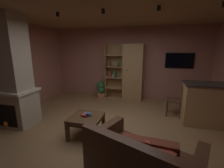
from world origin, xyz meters
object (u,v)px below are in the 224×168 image
potted_floor_plant (101,89)px  wall_mounted_tv (179,61)px  table_book_0 (86,114)px  table_book_1 (84,115)px  kitchen_bar_counter (214,105)px  dining_chair (178,98)px  table_book_2 (89,114)px  bookshelf_cabinet (130,73)px  coffee_table (86,120)px  stone_fireplace (11,78)px  leather_couch (142,165)px

potted_floor_plant → wall_mounted_tv: (2.83, 0.32, 1.17)m
table_book_0 → table_book_1: bearing=-87.4°
kitchen_bar_counter → dining_chair: 0.87m
kitchen_bar_counter → table_book_0: (-2.91, -1.20, -0.06)m
dining_chair → wall_mounted_tv: size_ratio=0.97×
table_book_1 → table_book_2: bearing=22.1°
wall_mounted_tv → bookshelf_cabinet: bearing=-172.9°
kitchen_bar_counter → potted_floor_plant: bearing=157.4°
coffee_table → dining_chair: bearing=37.9°
table_book_1 → dining_chair: 2.68m
kitchen_bar_counter → bookshelf_cabinet: bearing=146.3°
coffee_table → wall_mounted_tv: wall_mounted_tv is taller
bookshelf_cabinet → wall_mounted_tv: size_ratio=2.18×
table_book_0 → table_book_1: size_ratio=1.03×
stone_fireplace → table_book_2: (2.04, -0.07, -0.68)m
coffee_table → potted_floor_plant: bearing=102.1°
kitchen_bar_counter → table_book_2: (-2.82, -1.25, -0.01)m
table_book_1 → table_book_2: size_ratio=1.11×
table_book_2 → wall_mounted_tv: (2.20, 3.01, 0.97)m
dining_chair → potted_floor_plant: (-2.67, 1.08, -0.20)m
table_book_2 → potted_floor_plant: potted_floor_plant is taller
table_book_2 → wall_mounted_tv: size_ratio=0.13×
table_book_1 → kitchen_bar_counter: bearing=23.8°
leather_couch → potted_floor_plant: size_ratio=2.68×
leather_couch → table_book_0: bearing=142.1°
table_book_1 → table_book_2: (0.09, 0.04, 0.02)m
table_book_2 → dining_chair: dining_chair is taller
table_book_2 → leather_couch: bearing=-38.6°
leather_couch → table_book_1: bearing=144.3°
stone_fireplace → table_book_2: size_ratio=22.51×
table_book_1 → potted_floor_plant: 2.78m
table_book_1 → table_book_2: table_book_2 is taller
dining_chair → stone_fireplace: bearing=-159.3°
kitchen_bar_counter → table_book_1: kitchen_bar_counter is taller
table_book_2 → potted_floor_plant: 2.77m
table_book_0 → dining_chair: (2.12, 1.57, 0.05)m
potted_floor_plant → wall_mounted_tv: size_ratio=0.68×
stone_fireplace → table_book_1: size_ratio=20.33×
table_book_1 → dining_chair: (2.12, 1.64, 0.02)m
coffee_table → kitchen_bar_counter: bearing=23.7°
stone_fireplace → kitchen_bar_counter: stone_fireplace is taller
stone_fireplace → leather_couch: bearing=-17.7°
stone_fireplace → wall_mounted_tv: (4.24, 2.93, 0.29)m
table_book_1 → dining_chair: bearing=37.8°
stone_fireplace → table_book_2: stone_fireplace is taller
leather_couch → table_book_1: leather_couch is taller
leather_couch → stone_fireplace: bearing=162.3°
table_book_0 → coffee_table: bearing=-60.1°
table_book_2 → wall_mounted_tv: wall_mounted_tv is taller
table_book_2 → dining_chair: (2.03, 1.61, 0.00)m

